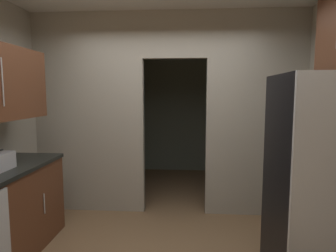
{
  "coord_description": "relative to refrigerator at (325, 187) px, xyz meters",
  "views": [
    {
      "loc": [
        0.3,
        -2.46,
        1.67
      ],
      "look_at": [
        0.07,
        0.77,
        1.31
      ],
      "focal_mm": 31.04,
      "sensor_mm": 36.0,
      "label": 1
    }
  ],
  "objects": [
    {
      "name": "refrigerator",
      "position": [
        0.0,
        0.0,
        0.0
      ],
      "size": [
        0.8,
        0.79,
        1.82
      ],
      "color": "black",
      "rests_on": "ground"
    },
    {
      "name": "kitchen_partition",
      "position": [
        -1.44,
        1.59,
        0.54
      ],
      "size": [
        3.7,
        0.12,
        2.76
      ],
      "color": "#ADA899",
      "rests_on": "ground"
    },
    {
      "name": "adjoining_room_shell",
      "position": [
        -1.42,
        3.25,
        0.47
      ],
      "size": [
        3.7,
        2.34,
        2.76
      ],
      "color": "gray",
      "rests_on": "ground"
    }
  ]
}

